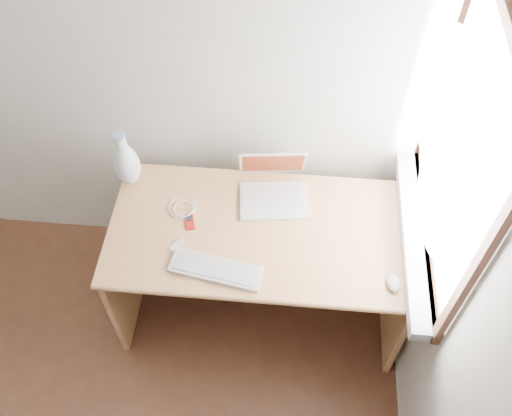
# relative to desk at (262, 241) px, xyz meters

# --- Properties ---
(back_wall) EXTENTS (3.50, 0.04, 2.60)m
(back_wall) POSITION_rel_desk_xyz_m (-1.03, 0.36, 0.78)
(back_wall) COLOR silver
(back_wall) RESTS_ON floor
(window) EXTENTS (0.11, 0.99, 1.10)m
(window) POSITION_rel_desk_xyz_m (0.69, -0.09, 0.76)
(window) COLOR white
(window) RESTS_ON right_wall
(desk) EXTENTS (1.37, 0.68, 0.72)m
(desk) POSITION_rel_desk_xyz_m (0.00, 0.00, 0.00)
(desk) COLOR tan
(desk) RESTS_ON floor
(laptop) EXTENTS (0.33, 0.29, 0.21)m
(laptop) POSITION_rel_desk_xyz_m (0.05, 0.12, 0.25)
(laptop) COLOR white
(laptop) RESTS_ON desk
(external_keyboard) EXTENTS (0.41, 0.18, 0.02)m
(external_keyboard) POSITION_rel_desk_xyz_m (-0.17, -0.31, 0.22)
(external_keyboard) COLOR white
(external_keyboard) RESTS_ON desk
(mouse) EXTENTS (0.06, 0.09, 0.03)m
(mouse) POSITION_rel_desk_xyz_m (0.57, -0.31, 0.22)
(mouse) COLOR white
(mouse) RESTS_ON desk
(ipod) EXTENTS (0.06, 0.09, 0.01)m
(ipod) POSITION_rel_desk_xyz_m (-0.32, -0.07, 0.21)
(ipod) COLOR #B1130C
(ipod) RESTS_ON desk
(cable_coil) EXTENTS (0.15, 0.15, 0.01)m
(cable_coil) POSITION_rel_desk_xyz_m (-0.37, 0.01, 0.21)
(cable_coil) COLOR white
(cable_coil) RESTS_ON desk
(remote) EXTENTS (0.07, 0.08, 0.01)m
(remote) POSITION_rel_desk_xyz_m (-0.36, -0.19, 0.21)
(remote) COLOR white
(remote) RESTS_ON desk
(vase) EXTENTS (0.12, 0.12, 0.31)m
(vase) POSITION_rel_desk_xyz_m (-0.64, 0.15, 0.33)
(vase) COLOR white
(vase) RESTS_ON desk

